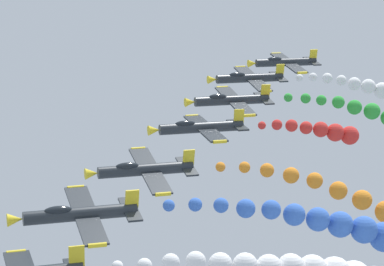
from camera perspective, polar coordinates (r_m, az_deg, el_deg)
name	(u,v)px	position (r m, az deg, el deg)	size (l,w,h in m)	color
airplane_left_inner	(79,214)	(66.58, -7.75, -5.49)	(9.36, 10.35, 3.17)	#23282D
smoke_trail_left_inner	(368,234)	(76.60, 11.91, -6.76)	(3.07, 26.75, 8.51)	blue
airplane_right_inner	(144,170)	(77.67, -3.29, -2.50)	(9.34, 10.35, 3.21)	#23282D
smoke_trail_right_inner	(362,204)	(84.48, 11.49, -4.75)	(5.35, 20.61, 8.34)	orange
airplane_left_outer	(200,127)	(86.61, 0.54, 0.39)	(9.53, 10.35, 2.63)	#23282D
smoke_trail_left_outer	(326,131)	(92.34, 9.14, 0.12)	(2.11, 11.93, 3.26)	red
airplane_right_outer	(231,100)	(97.15, 2.65, 2.26)	(9.40, 10.35, 3.07)	#23282D
airplane_trailing	(249,78)	(107.91, 3.88, 3.76)	(9.39, 10.35, 3.10)	#23282D
airplane_high_slot	(285,62)	(118.57, 6.36, 4.82)	(9.44, 10.35, 2.98)	#23282D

